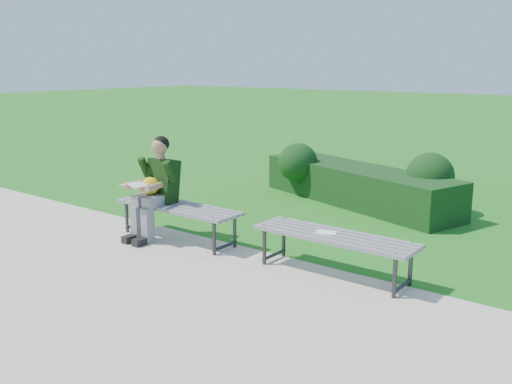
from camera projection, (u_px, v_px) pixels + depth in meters
name	position (u px, v px, depth m)	size (l,w,h in m)	color
ground	(241.00, 247.00, 7.09)	(80.00, 80.00, 0.00)	#267E16
walkway	(132.00, 290.00, 5.74)	(30.00, 3.50, 0.02)	#A79D8C
hedge	(360.00, 181.00, 9.26)	(3.76, 2.00, 0.93)	#0D3A10
bench_left	(178.00, 209.00, 7.28)	(1.80, 0.50, 0.46)	gray
bench_right	(334.00, 239.00, 6.04)	(1.80, 0.50, 0.46)	gray
seated_boy	(156.00, 185.00, 7.32)	(0.56, 0.76, 1.31)	gray
paper_sheet	(326.00, 232.00, 6.08)	(0.26, 0.22, 0.01)	white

